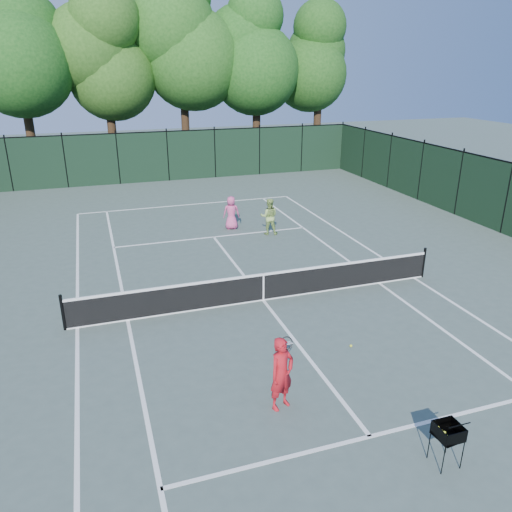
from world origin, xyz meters
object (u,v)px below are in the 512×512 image
object	(u,v)px
coach	(282,373)
ball_hopper	(449,432)
player_pink	(231,213)
player_green	(269,216)
loose_ball_midcourt	(351,346)

from	to	relation	value
coach	ball_hopper	distance (m)	3.34
player_pink	player_green	bearing A→B (deg)	149.66
loose_ball_midcourt	ball_hopper	bearing A→B (deg)	-94.75
player_green	ball_hopper	size ratio (longest dim) A/B	1.83
player_green	loose_ball_midcourt	size ratio (longest dim) A/B	23.06
coach	loose_ball_midcourt	bearing A→B (deg)	10.98
player_green	ball_hopper	distance (m)	13.57
coach	loose_ball_midcourt	distance (m)	3.18
player_pink	loose_ball_midcourt	size ratio (longest dim) A/B	21.71
player_green	ball_hopper	bearing A→B (deg)	103.11
loose_ball_midcourt	coach	bearing A→B (deg)	-147.21
ball_hopper	coach	bearing A→B (deg)	126.02
player_green	ball_hopper	world-z (taller)	player_green
coach	loose_ball_midcourt	xyz separation A→B (m)	(2.59, 1.67, -0.79)
ball_hopper	player_green	bearing A→B (deg)	77.70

